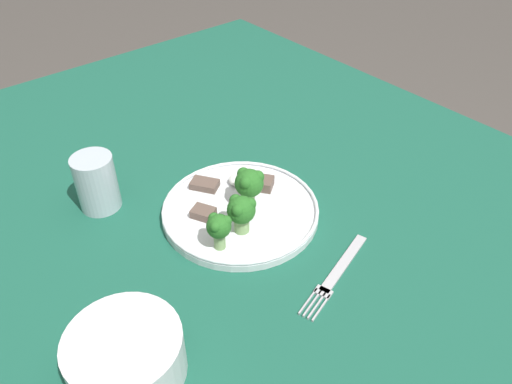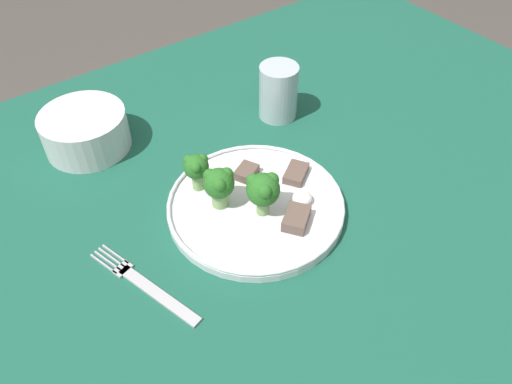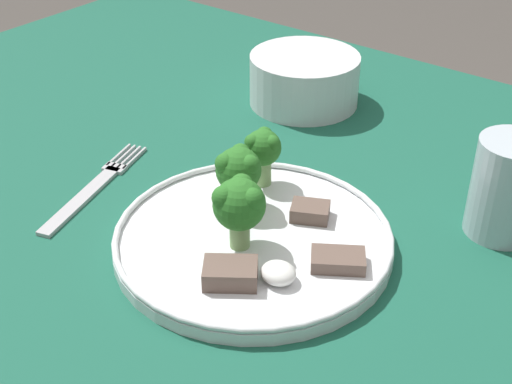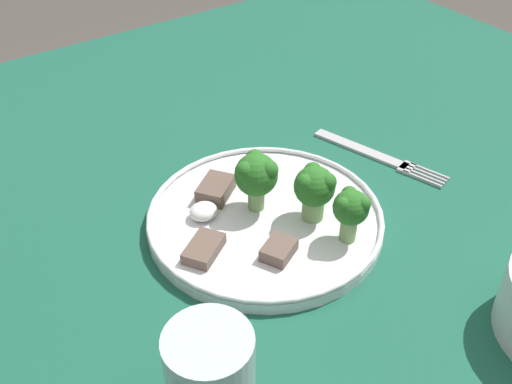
{
  "view_description": "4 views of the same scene",
  "coord_description": "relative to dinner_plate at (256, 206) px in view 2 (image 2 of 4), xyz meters",
  "views": [
    {
      "loc": [
        -0.51,
        0.41,
        1.26
      ],
      "look_at": [
        -0.05,
        0.02,
        0.78
      ],
      "focal_mm": 35.0,
      "sensor_mm": 36.0,
      "label": 1
    },
    {
      "loc": [
        -0.32,
        -0.36,
        1.26
      ],
      "look_at": [
        -0.02,
        0.04,
        0.76
      ],
      "focal_mm": 35.0,
      "sensor_mm": 36.0,
      "label": 2
    },
    {
      "loc": [
        0.3,
        -0.37,
        1.12
      ],
      "look_at": [
        -0.04,
        0.06,
        0.77
      ],
      "focal_mm": 50.0,
      "sensor_mm": 36.0,
      "label": 3
    },
    {
      "loc": [
        0.27,
        0.43,
        1.15
      ],
      "look_at": [
        -0.01,
        0.05,
        0.78
      ],
      "focal_mm": 42.0,
      "sensor_mm": 36.0,
      "label": 4
    }
  ],
  "objects": [
    {
      "name": "fork",
      "position": [
        -0.19,
        -0.02,
        -0.01
      ],
      "size": [
        0.07,
        0.18,
        0.0
      ],
      "color": "#B2B2B7",
      "rests_on": "table"
    },
    {
      "name": "table",
      "position": [
        0.02,
        -0.04,
        -0.09
      ],
      "size": [
        1.36,
        1.06,
        0.72
      ],
      "color": "#195642",
      "rests_on": "ground_plane"
    },
    {
      "name": "dinner_plate",
      "position": [
        0.0,
        0.0,
        0.0
      ],
      "size": [
        0.25,
        0.25,
        0.02
      ],
      "color": "white",
      "rests_on": "table"
    },
    {
      "name": "meat_slice_middle_slice",
      "position": [
        0.02,
        -0.06,
        0.01
      ],
      "size": [
        0.06,
        0.05,
        0.02
      ],
      "color": "brown",
      "rests_on": "dinner_plate"
    },
    {
      "name": "drinking_glass",
      "position": [
        0.17,
        0.16,
        0.03
      ],
      "size": [
        0.07,
        0.07,
        0.1
      ],
      "color": "#B2C1CC",
      "rests_on": "table"
    },
    {
      "name": "broccoli_floret_center_left",
      "position": [
        -0.04,
        0.03,
        0.04
      ],
      "size": [
        0.04,
        0.04,
        0.06
      ],
      "color": "#7FA866",
      "rests_on": "dinner_plate"
    },
    {
      "name": "meat_slice_rear_slice",
      "position": [
        0.08,
        0.01,
        0.01
      ],
      "size": [
        0.05,
        0.05,
        0.01
      ],
      "color": "brown",
      "rests_on": "dinner_plate"
    },
    {
      "name": "cream_bowl",
      "position": [
        -0.14,
        0.28,
        0.02
      ],
      "size": [
        0.14,
        0.14,
        0.06
      ],
      "color": "silver",
      "rests_on": "table"
    },
    {
      "name": "sauce_dollop",
      "position": [
        0.06,
        -0.04,
        0.01
      ],
      "size": [
        0.03,
        0.03,
        0.02
      ],
      "color": "white",
      "rests_on": "dinner_plate"
    },
    {
      "name": "broccoli_floret_back_left",
      "position": [
        -0.05,
        0.08,
        0.04
      ],
      "size": [
        0.04,
        0.04,
        0.06
      ],
      "color": "#7FA866",
      "rests_on": "dinner_plate"
    },
    {
      "name": "meat_slice_front_slice",
      "position": [
        0.03,
        0.06,
        0.01
      ],
      "size": [
        0.04,
        0.04,
        0.01
      ],
      "color": "brown",
      "rests_on": "dinner_plate"
    },
    {
      "name": "broccoli_floret_near_rim_left",
      "position": [
        -0.0,
        -0.02,
        0.05
      ],
      "size": [
        0.05,
        0.05,
        0.07
      ],
      "color": "#7FA866",
      "rests_on": "dinner_plate"
    }
  ]
}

